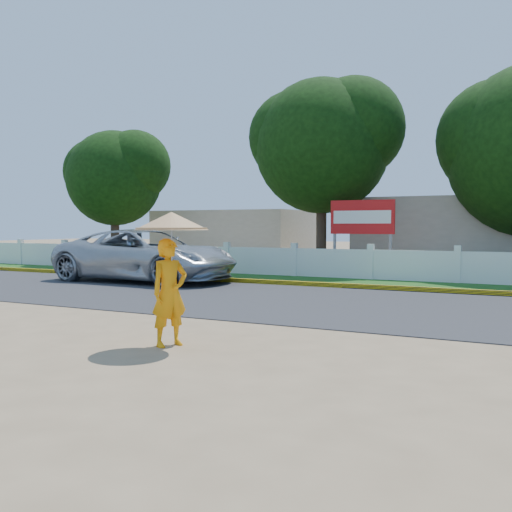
{
  "coord_description": "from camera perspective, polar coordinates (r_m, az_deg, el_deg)",
  "views": [
    {
      "loc": [
        5.61,
        -9.06,
        1.95
      ],
      "look_at": [
        0.0,
        2.0,
        1.3
      ],
      "focal_mm": 40.0,
      "sensor_mm": 36.0,
      "label": 1
    }
  ],
  "objects": [
    {
      "name": "building_near",
      "position": [
        27.19,
        21.39,
        2.06
      ],
      "size": [
        10.0,
        6.0,
        3.2
      ],
      "primitive_type": "cube",
      "color": "#B7AD99",
      "rests_on": "ground"
    },
    {
      "name": "road",
      "position": [
        14.8,
        4.39,
        -4.54
      ],
      "size": [
        60.0,
        7.0,
        0.02
      ],
      "primitive_type": "cube",
      "color": "#38383A",
      "rests_on": "ground"
    },
    {
      "name": "billboard",
      "position": [
        22.26,
        10.57,
        3.44
      ],
      "size": [
        2.5,
        0.13,
        2.95
      ],
      "color": "gray",
      "rests_on": "ground"
    },
    {
      "name": "fence",
      "position": [
        21.07,
        11.39,
        -0.87
      ],
      "size": [
        40.0,
        0.1,
        1.1
      ],
      "primitive_type": "cube",
      "color": "silver",
      "rests_on": "ground"
    },
    {
      "name": "building_far",
      "position": [
        32.11,
        -2.2,
        2.02
      ],
      "size": [
        8.0,
        5.0,
        2.8
      ],
      "primitive_type": "cube",
      "color": "#B7AD99",
      "rests_on": "ground"
    },
    {
      "name": "curb",
      "position": [
        18.1,
        8.7,
        -2.96
      ],
      "size": [
        40.0,
        0.18,
        0.16
      ],
      "primitive_type": "cube",
      "color": "yellow",
      "rests_on": "ground"
    },
    {
      "name": "monk_with_parasol",
      "position": [
        9.31,
        -8.55,
        -0.3
      ],
      "size": [
        1.2,
        1.2,
        2.18
      ],
      "color": "orange",
      "rests_on": "ground"
    },
    {
      "name": "grass_verge",
      "position": [
        19.72,
        10.24,
        -2.67
      ],
      "size": [
        60.0,
        3.5,
        0.03
      ],
      "primitive_type": "cube",
      "color": "#2D601E",
      "rests_on": "ground"
    },
    {
      "name": "ground",
      "position": [
        10.83,
        -4.83,
        -7.38
      ],
      "size": [
        120.0,
        120.0,
        0.0
      ],
      "primitive_type": "plane",
      "color": "#9E8460",
      "rests_on": "ground"
    },
    {
      "name": "vehicle",
      "position": [
        20.37,
        -10.98,
        0.06
      ],
      "size": [
        6.71,
        3.23,
        1.84
      ],
      "primitive_type": "imported",
      "rotation": [
        0.0,
        0.0,
        1.54
      ],
      "color": "#ADB2B6",
      "rests_on": "ground"
    }
  ]
}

